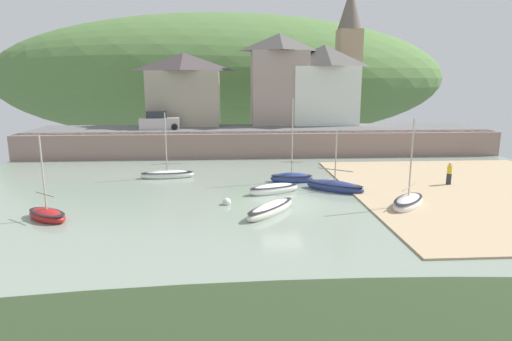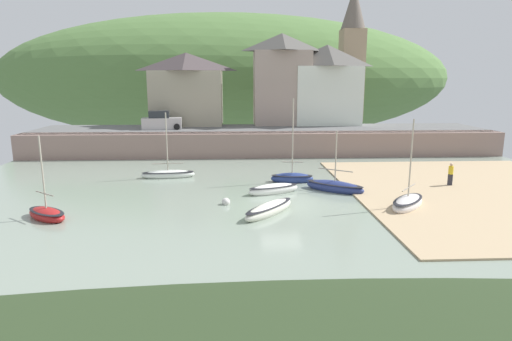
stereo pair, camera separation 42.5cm
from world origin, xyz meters
name	(u,v)px [view 1 (the left image)]	position (x,y,z in m)	size (l,w,h in m)	color
ground	(345,265)	(1.40, -9.56, 0.16)	(48.00, 41.00, 0.61)	gray
quay_seawall	(261,142)	(0.00, 17.50, 1.36)	(48.00, 9.40, 2.40)	gray
hillside_backdrop	(222,78)	(-4.40, 55.20, 7.73)	(80.00, 44.00, 22.09)	#547A3E
waterfront_building_left	(184,89)	(-8.33, 25.20, 6.54)	(8.32, 5.77, 8.15)	tan
waterfront_building_centre	(279,79)	(2.62, 25.20, 7.64)	(6.68, 5.15, 10.31)	#A49184
waterfront_building_right	(324,84)	(7.85, 25.20, 7.02)	(7.76, 5.49, 9.07)	white
church_with_spire	(349,52)	(11.77, 29.20, 10.85)	(3.00, 3.00, 16.40)	tan
sailboat_tall_mast	(292,178)	(1.42, 5.91, 0.32)	(3.29, 1.41, 6.46)	navy
sailboat_blue_trim	(274,189)	(-0.27, 2.65, 0.26)	(3.82, 2.31, 0.86)	white
sailboat_nearest_shore	(408,202)	(7.50, -1.24, 0.32)	(3.38, 3.68, 5.60)	silver
motorboat_with_cabin	(335,186)	(4.04, 3.05, 0.30)	(4.20, 3.53, 4.43)	navy
rowboat_small_beached	(271,209)	(-0.94, -1.96, 0.27)	(3.57, 4.07, 0.88)	silver
sailboat_far_left	(47,215)	(-13.41, -2.23, 0.27)	(3.11, 2.84, 4.83)	#A81D1D
dinghy_open_wooden	(167,174)	(-8.18, 7.88, 0.27)	(4.26, 1.55, 5.30)	white
parked_car_near_slipway	(159,122)	(-10.65, 20.70, 3.20)	(4.21, 2.00, 1.95)	beige
person_on_slipway	(449,173)	(12.66, 3.91, 0.98)	(0.34, 0.34, 1.62)	#282833
mooring_buoy	(227,202)	(-3.47, 0.10, 0.16)	(0.52, 0.52, 0.52)	silver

